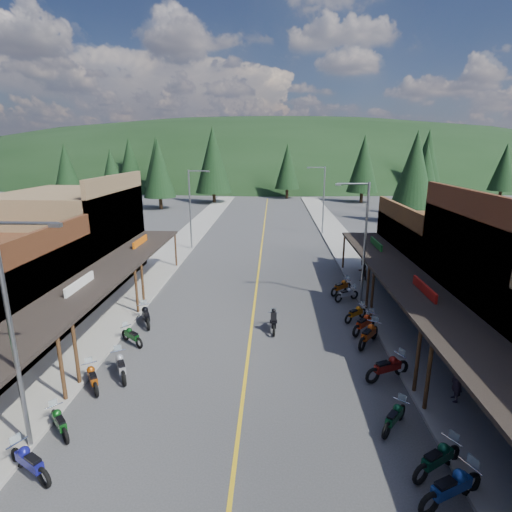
# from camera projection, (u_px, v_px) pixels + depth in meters

# --- Properties ---
(ground) EXTENTS (220.00, 220.00, 0.00)m
(ground) POSITION_uv_depth(u_px,v_px,m) (247.00, 363.00, 19.29)
(ground) COLOR #38383A
(ground) RESTS_ON ground
(centerline) EXTENTS (0.15, 90.00, 0.01)m
(centerline) POSITION_uv_depth(u_px,v_px,m) (260.00, 255.00, 38.58)
(centerline) COLOR gold
(centerline) RESTS_ON ground
(sidewalk_west) EXTENTS (3.40, 94.00, 0.15)m
(sidewalk_west) POSITION_uv_depth(u_px,v_px,m) (171.00, 254.00, 38.92)
(sidewalk_west) COLOR gray
(sidewalk_west) RESTS_ON ground
(sidewalk_east) EXTENTS (3.40, 94.00, 0.15)m
(sidewalk_east) POSITION_uv_depth(u_px,v_px,m) (351.00, 256.00, 38.20)
(sidewalk_east) COLOR gray
(sidewalk_east) RESTS_ON ground
(shop_west_3) EXTENTS (10.90, 10.20, 8.20)m
(shop_west_3) POSITION_uv_depth(u_px,v_px,m) (73.00, 238.00, 29.84)
(shop_west_3) COLOR brown
(shop_west_3) RESTS_ON ground
(shop_east_3) EXTENTS (10.90, 10.20, 6.20)m
(shop_east_3) POSITION_uv_depth(u_px,v_px,m) (446.00, 255.00, 28.96)
(shop_east_3) COLOR #4C2D16
(shop_east_3) RESTS_ON ground
(streetlight_0) EXTENTS (2.16, 0.18, 8.00)m
(streetlight_0) POSITION_uv_depth(u_px,v_px,m) (15.00, 330.00, 12.63)
(streetlight_0) COLOR gray
(streetlight_0) RESTS_ON ground
(streetlight_1) EXTENTS (2.16, 0.18, 8.00)m
(streetlight_1) POSITION_uv_depth(u_px,v_px,m) (191.00, 206.00, 39.63)
(streetlight_1) COLOR gray
(streetlight_1) RESTS_ON ground
(streetlight_2) EXTENTS (2.16, 0.18, 8.00)m
(streetlight_2) POSITION_uv_depth(u_px,v_px,m) (363.00, 238.00, 25.55)
(streetlight_2) COLOR gray
(streetlight_2) RESTS_ON ground
(streetlight_3) EXTENTS (2.16, 0.18, 8.00)m
(streetlight_3) POSITION_uv_depth(u_px,v_px,m) (322.00, 197.00, 46.77)
(streetlight_3) COLOR gray
(streetlight_3) RESTS_ON ground
(ridge_hill) EXTENTS (310.00, 140.00, 60.00)m
(ridge_hill) POSITION_uv_depth(u_px,v_px,m) (270.00, 176.00, 149.49)
(ridge_hill) COLOR black
(ridge_hill) RESTS_ON ground
(pine_0) EXTENTS (5.04, 5.04, 11.00)m
(pine_0) POSITION_uv_depth(u_px,v_px,m) (66.00, 167.00, 79.05)
(pine_0) COLOR black
(pine_0) RESTS_ON ground
(pine_1) EXTENTS (5.88, 5.88, 12.50)m
(pine_1) POSITION_uv_depth(u_px,v_px,m) (157.00, 162.00, 85.91)
(pine_1) COLOR black
(pine_1) RESTS_ON ground
(pine_2) EXTENTS (6.72, 6.72, 14.00)m
(pine_2) POSITION_uv_depth(u_px,v_px,m) (213.00, 160.00, 73.56)
(pine_2) COLOR black
(pine_2) RESTS_ON ground
(pine_3) EXTENTS (5.04, 5.04, 11.00)m
(pine_3) POSITION_uv_depth(u_px,v_px,m) (287.00, 166.00, 81.09)
(pine_3) COLOR black
(pine_3) RESTS_ON ground
(pine_4) EXTENTS (5.88, 5.88, 12.50)m
(pine_4) POSITION_uv_depth(u_px,v_px,m) (364.00, 164.00, 74.52)
(pine_4) COLOR black
(pine_4) RESTS_ON ground
(pine_5) EXTENTS (6.72, 6.72, 14.00)m
(pine_5) POSITION_uv_depth(u_px,v_px,m) (427.00, 158.00, 85.24)
(pine_5) COLOR black
(pine_5) RESTS_ON ground
(pine_6) EXTENTS (5.04, 5.04, 11.00)m
(pine_6) POSITION_uv_depth(u_px,v_px,m) (504.00, 167.00, 77.42)
(pine_6) COLOR black
(pine_6) RESTS_ON ground
(pine_7) EXTENTS (5.88, 5.88, 12.50)m
(pine_7) POSITION_uv_depth(u_px,v_px,m) (130.00, 161.00, 92.03)
(pine_7) COLOR black
(pine_7) RESTS_ON ground
(pine_8) EXTENTS (4.48, 4.48, 10.00)m
(pine_8) POSITION_uv_depth(u_px,v_px,m) (112.00, 177.00, 57.22)
(pine_8) COLOR black
(pine_8) RESTS_ON ground
(pine_9) EXTENTS (4.93, 4.93, 10.80)m
(pine_9) POSITION_uv_depth(u_px,v_px,m) (425.00, 173.00, 60.03)
(pine_9) COLOR black
(pine_9) RESTS_ON ground
(pine_10) EXTENTS (5.38, 5.38, 11.60)m
(pine_10) POSITION_uv_depth(u_px,v_px,m) (159.00, 168.00, 66.49)
(pine_10) COLOR black
(pine_10) RESTS_ON ground
(pine_11) EXTENTS (5.82, 5.82, 12.40)m
(pine_11) POSITION_uv_depth(u_px,v_px,m) (414.00, 170.00, 53.23)
(pine_11) COLOR black
(pine_11) RESTS_ON ground
(bike_west_4) EXTENTS (2.16, 1.66, 1.20)m
(bike_west_4) POSITION_uv_depth(u_px,v_px,m) (29.00, 461.00, 12.44)
(bike_west_4) COLOR navy
(bike_west_4) RESTS_ON ground
(bike_west_5) EXTENTS (1.72, 1.77, 1.06)m
(bike_west_5) POSITION_uv_depth(u_px,v_px,m) (59.00, 421.00, 14.36)
(bike_west_5) COLOR #0D4414
(bike_west_5) RESTS_ON ground
(bike_west_6) EXTENTS (1.65, 2.00, 1.13)m
(bike_west_6) POSITION_uv_depth(u_px,v_px,m) (92.00, 377.00, 17.09)
(bike_west_6) COLOR #9A420B
(bike_west_6) RESTS_ON ground
(bike_west_7) EXTENTS (1.66, 2.23, 1.23)m
(bike_west_7) POSITION_uv_depth(u_px,v_px,m) (121.00, 365.00, 17.92)
(bike_west_7) COLOR #A1A0A6
(bike_west_7) RESTS_ON ground
(bike_west_8) EXTENTS (1.83, 1.66, 1.06)m
(bike_west_8) POSITION_uv_depth(u_px,v_px,m) (132.00, 335.00, 20.96)
(bike_west_8) COLOR #0B3912
(bike_west_8) RESTS_ON ground
(bike_west_9) EXTENTS (1.60, 2.30, 1.26)m
(bike_west_9) POSITION_uv_depth(u_px,v_px,m) (146.00, 315.00, 23.27)
(bike_west_9) COLOR black
(bike_west_9) RESTS_ON ground
(bike_east_4) EXTENTS (2.45, 1.76, 1.34)m
(bike_east_4) POSITION_uv_depth(u_px,v_px,m) (452.00, 486.00, 11.42)
(bike_east_4) COLOR navy
(bike_east_4) RESTS_ON ground
(bike_east_5) EXTENTS (2.20, 1.78, 1.24)m
(bike_east_5) POSITION_uv_depth(u_px,v_px,m) (438.00, 458.00, 12.54)
(bike_east_5) COLOR #0B3724
(bike_east_5) RESTS_ON ground
(bike_east_6) EXTENTS (1.68, 1.88, 1.09)m
(bike_east_6) POSITION_uv_depth(u_px,v_px,m) (394.00, 416.00, 14.61)
(bike_east_6) COLOR #0D4323
(bike_east_6) RESTS_ON ground
(bike_east_7) EXTENTS (2.38, 1.68, 1.30)m
(bike_east_7) POSITION_uv_depth(u_px,v_px,m) (388.00, 366.00, 17.73)
(bike_east_7) COLOR maroon
(bike_east_7) RESTS_ON ground
(bike_east_8) EXTENTS (1.95, 2.33, 1.32)m
(bike_east_8) POSITION_uv_depth(u_px,v_px,m) (369.00, 333.00, 20.87)
(bike_east_8) COLOR #C0440D
(bike_east_8) RESTS_ON ground
(bike_east_9) EXTENTS (2.00, 2.07, 1.24)m
(bike_east_9) POSITION_uv_depth(u_px,v_px,m) (364.00, 322.00, 22.27)
(bike_east_9) COLOR red
(bike_east_9) RESTS_ON ground
(bike_east_10) EXTENTS (1.83, 1.70, 1.07)m
(bike_east_10) POSITION_uv_depth(u_px,v_px,m) (356.00, 313.00, 23.83)
(bike_east_10) COLOR #C2690D
(bike_east_10) RESTS_ON ground
(bike_east_11) EXTENTS (1.95, 1.45, 1.07)m
(bike_east_11) POSITION_uv_depth(u_px,v_px,m) (347.00, 293.00, 26.97)
(bike_east_11) COLOR #A9A8AE
(bike_east_11) RESTS_ON ground
(bike_east_12) EXTENTS (2.03, 1.97, 1.21)m
(bike_east_12) POSITION_uv_depth(u_px,v_px,m) (341.00, 286.00, 28.18)
(bike_east_12) COLOR #AC4D0C
(bike_east_12) RESTS_ON ground
(rider_on_bike) EXTENTS (0.70, 1.92, 1.45)m
(rider_on_bike) POSITION_uv_depth(u_px,v_px,m) (274.00, 321.00, 22.49)
(rider_on_bike) COLOR black
(rider_on_bike) RESTS_ON ground
(pedestrian_east_a) EXTENTS (0.44, 0.63, 1.66)m
(pedestrian_east_a) POSITION_uv_depth(u_px,v_px,m) (457.00, 382.00, 15.96)
(pedestrian_east_a) COLOR #251D2C
(pedestrian_east_a) RESTS_ON sidewalk_east
(pedestrian_east_b) EXTENTS (0.93, 0.84, 1.66)m
(pedestrian_east_b) POSITION_uv_depth(u_px,v_px,m) (362.00, 270.00, 30.58)
(pedestrian_east_b) COLOR brown
(pedestrian_east_b) RESTS_ON sidewalk_east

